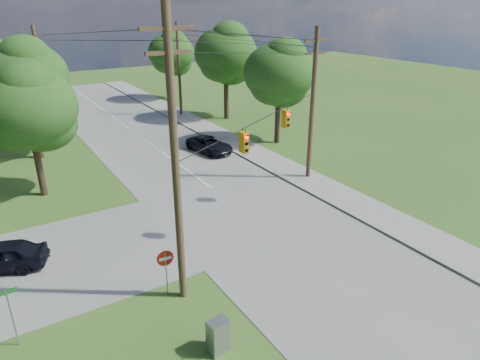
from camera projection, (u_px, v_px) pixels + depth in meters
ground at (274, 268)px, 20.73m from camera, size 140.00×140.00×0.00m
main_road at (251, 217)px, 25.62m from camera, size 10.00×100.00×0.03m
sidewalk_east at (334, 192)px, 28.86m from camera, size 2.60×100.00×0.12m
pole_sw at (175, 163)px, 16.40m from camera, size 2.00×0.32×12.00m
pole_ne at (312, 104)px, 29.22m from camera, size 2.00×0.32×10.50m
pole_north_e at (179, 69)px, 46.57m from camera, size 2.00×0.32×10.00m
pole_north_w at (42, 80)px, 39.80m from camera, size 2.00×0.32×10.00m
power_lines at (189, 49)px, 26.96m from camera, size 13.93×29.62×4.93m
traffic_signals at (267, 129)px, 23.32m from camera, size 4.91×3.27×1.05m
tree_w_near at (28, 107)px, 26.29m from camera, size 6.00×6.00×8.40m
tree_w_mid at (26, 77)px, 32.78m from camera, size 6.40×6.40×9.22m
tree_e_near at (279, 73)px, 36.69m from camera, size 6.20×6.20×8.81m
tree_e_mid at (226, 53)px, 44.50m from camera, size 6.60×6.60×9.64m
tree_e_far at (171, 53)px, 53.79m from camera, size 5.80×5.80×8.32m
car_cross_dark at (0, 256)px, 20.31m from camera, size 4.50×3.06×1.42m
car_main_north at (210, 145)px, 36.33m from camera, size 2.89×4.89×1.28m
control_cabinet at (218, 336)px, 15.57m from camera, size 0.82×0.64×1.35m
do_not_enter_sign at (166, 263)px, 18.22m from camera, size 0.75×0.12×2.24m
street_name_sign at (10, 310)px, 15.48m from camera, size 0.75×0.06×2.49m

